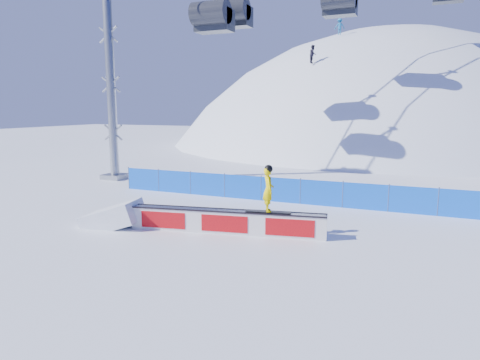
% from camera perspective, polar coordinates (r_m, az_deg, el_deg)
% --- Properties ---
extents(ground, '(160.00, 160.00, 0.00)m').
position_cam_1_polar(ground, '(16.30, 7.30, -6.71)').
color(ground, white).
rests_on(ground, ground).
extents(snow_hill, '(64.00, 64.00, 64.00)m').
position_cam_1_polar(snow_hill, '(61.53, 17.86, -12.37)').
color(snow_hill, white).
rests_on(snow_hill, ground).
extents(safety_fence, '(22.05, 0.05, 1.30)m').
position_cam_1_polar(safety_fence, '(20.41, 10.76, -1.74)').
color(safety_fence, blue).
rests_on(safety_fence, ground).
extents(rail_box, '(7.27, 1.80, 0.88)m').
position_cam_1_polar(rail_box, '(15.78, -1.89, -5.56)').
color(rail_box, white).
rests_on(rail_box, ground).
extents(snow_ramp, '(2.53, 1.83, 1.44)m').
position_cam_1_polar(snow_ramp, '(17.57, -16.51, -5.83)').
color(snow_ramp, white).
rests_on(snow_ramp, ground).
extents(snowboarder, '(1.66, 0.69, 1.71)m').
position_cam_1_polar(snowboarder, '(15.18, 3.80, -1.21)').
color(snowboarder, black).
rests_on(snowboarder, rail_box).
extents(distant_skiers, '(20.85, 8.00, 5.57)m').
position_cam_1_polar(distant_skiers, '(45.59, 21.08, 17.07)').
color(distant_skiers, black).
rests_on(distant_skiers, ground).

